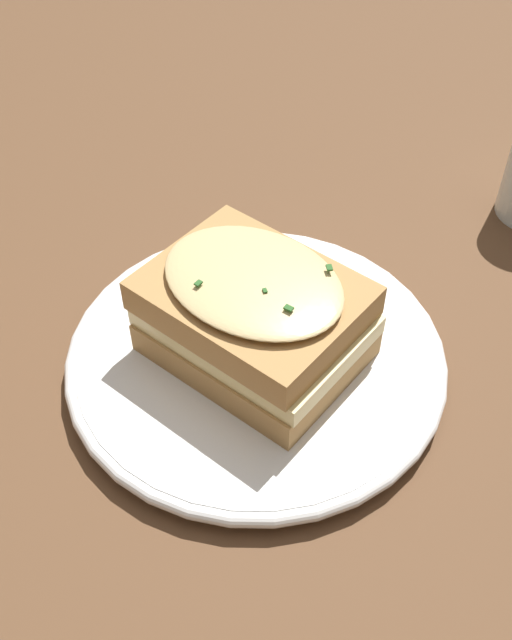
% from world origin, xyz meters
% --- Properties ---
extents(ground_plane, '(2.40, 2.40, 0.00)m').
position_xyz_m(ground_plane, '(0.00, 0.00, 0.00)').
color(ground_plane, brown).
extents(dinner_plate, '(0.27, 0.27, 0.02)m').
position_xyz_m(dinner_plate, '(0.01, 0.02, 0.01)').
color(dinner_plate, white).
rests_on(dinner_plate, ground_plane).
extents(sandwich, '(0.15, 0.17, 0.07)m').
position_xyz_m(sandwich, '(0.01, 0.02, 0.05)').
color(sandwich, '#B2844C').
rests_on(sandwich, dinner_plate).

